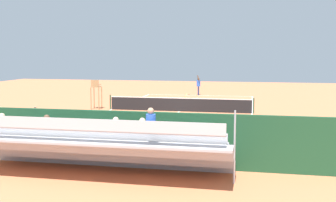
{
  "coord_description": "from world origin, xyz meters",
  "views": [
    {
      "loc": [
        -5.02,
        28.42,
        4.16
      ],
      "look_at": [
        0.0,
        4.0,
        1.2
      ],
      "focal_mm": 44.37,
      "sensor_mm": 36.0,
      "label": 1
    }
  ],
  "objects": [
    {
      "name": "umpire_chair",
      "position": [
        6.2,
        -0.02,
        1.31
      ],
      "size": [
        0.67,
        0.67,
        2.14
      ],
      "color": "#A88456",
      "rests_on": "ground"
    },
    {
      "name": "equipment_bag",
      "position": [
        -1.24,
        13.4,
        0.18
      ],
      "size": [
        0.9,
        0.36,
        0.36
      ],
      "primitive_type": "cube",
      "color": "black",
      "rests_on": "ground"
    },
    {
      "name": "backdrop_wall",
      "position": [
        0.0,
        14.0,
        1.0
      ],
      "size": [
        18.0,
        0.16,
        2.0
      ],
      "primitive_type": "cube",
      "color": "#1E4C2D",
      "rests_on": "ground"
    },
    {
      "name": "ground_plane",
      "position": [
        0.0,
        0.0,
        0.0
      ],
      "size": [
        60.0,
        60.0,
        0.0
      ],
      "primitive_type": "plane",
      "color": "#CC7047"
    },
    {
      "name": "tennis_racket",
      "position": [
        1.35,
        -11.74,
        0.01
      ],
      "size": [
        0.56,
        0.46,
        0.03
      ],
      "color": "black",
      "rests_on": "ground"
    },
    {
      "name": "tennis_ball_far",
      "position": [
        1.11,
        -9.41,
        0.03
      ],
      "size": [
        0.07,
        0.07,
        0.07
      ],
      "primitive_type": "sphere",
      "color": "#CCDB33",
      "rests_on": "ground"
    },
    {
      "name": "line_judge",
      "position": [
        3.89,
        13.11,
        1.02
      ],
      "size": [
        0.43,
        0.56,
        1.93
      ],
      "color": "#232328",
      "rests_on": "ground"
    },
    {
      "name": "bleacher_stand",
      "position": [
        0.0,
        15.36,
        0.93
      ],
      "size": [
        9.06,
        2.4,
        2.48
      ],
      "color": "#B2B2B7",
      "rests_on": "ground"
    },
    {
      "name": "tennis_ball_near",
      "position": [
        0.2,
        -10.7,
        0.03
      ],
      "size": [
        0.07,
        0.07,
        0.07
      ],
      "primitive_type": "sphere",
      "color": "#CCDB33",
      "rests_on": "ground"
    },
    {
      "name": "court_line_markings",
      "position": [
        0.0,
        -0.04,
        0.0
      ],
      "size": [
        10.1,
        22.2,
        0.01
      ],
      "color": "white",
      "rests_on": "ground"
    },
    {
      "name": "tennis_player",
      "position": [
        0.15,
        -11.34,
        1.02
      ],
      "size": [
        0.39,
        0.54,
        1.93
      ],
      "color": "navy",
      "rests_on": "ground"
    },
    {
      "name": "tennis_net",
      "position": [
        0.0,
        0.0,
        0.5
      ],
      "size": [
        10.3,
        0.1,
        1.07
      ],
      "color": "black",
      "rests_on": "ground"
    },
    {
      "name": "courtside_bench",
      "position": [
        -3.18,
        13.27,
        0.56
      ],
      "size": [
        1.8,
        0.4,
        0.93
      ],
      "color": "#234C2D",
      "rests_on": "ground"
    }
  ]
}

